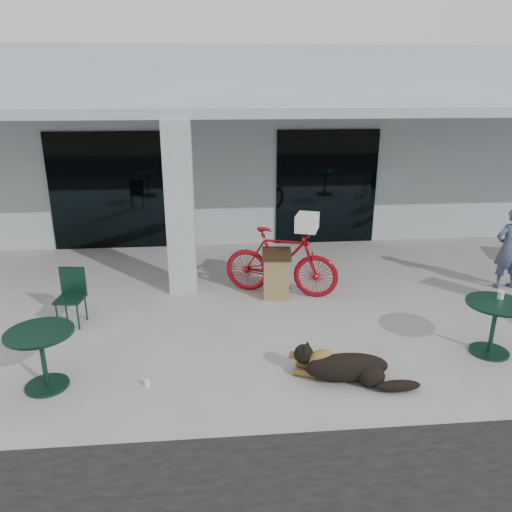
{
  "coord_description": "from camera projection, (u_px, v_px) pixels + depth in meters",
  "views": [
    {
      "loc": [
        -0.93,
        -6.55,
        3.71
      ],
      "look_at": [
        -0.22,
        1.2,
        1.0
      ],
      "focal_mm": 35.0,
      "sensor_mm": 36.0,
      "label": 1
    }
  ],
  "objects": [
    {
      "name": "bicycle",
      "position": [
        281.0,
        262.0,
        9.07
      ],
      "size": [
        2.17,
        1.27,
        1.26
      ],
      "primitive_type": "imported",
      "rotation": [
        0.0,
        0.0,
        1.22
      ],
      "color": "#9E0C17",
      "rests_on": "ground"
    },
    {
      "name": "trash_receptacle",
      "position": [
        276.0,
        274.0,
        9.03
      ],
      "size": [
        0.57,
        0.57,
        0.88
      ],
      "primitive_type": null,
      "rotation": [
        0.0,
        0.0,
        -0.11
      ],
      "color": "olive",
      "rests_on": "ground"
    },
    {
      "name": "cup_on_table",
      "position": [
        501.0,
        295.0,
        7.11
      ],
      "size": [
        0.1,
        0.1,
        0.12
      ],
      "primitive_type": "cylinder",
      "rotation": [
        0.0,
        0.0,
        0.26
      ],
      "color": "white",
      "rests_on": "cafe_table_far"
    },
    {
      "name": "dog",
      "position": [
        347.0,
        366.0,
        6.52
      ],
      "size": [
        1.34,
        0.87,
        0.42
      ],
      "primitive_type": null,
      "rotation": [
        0.0,
        0.0,
        -0.38
      ],
      "color": "black",
      "rests_on": "ground"
    },
    {
      "name": "storefront_glass_left",
      "position": [
        112.0,
        191.0,
        11.43
      ],
      "size": [
        2.8,
        0.06,
        2.7
      ],
      "primitive_type": "cube",
      "color": "black",
      "rests_on": "ground"
    },
    {
      "name": "cafe_chair_near",
      "position": [
        70.0,
        298.0,
        7.95
      ],
      "size": [
        0.47,
        0.51,
        0.92
      ],
      "primitive_type": null,
      "rotation": [
        0.0,
        0.0,
        -0.14
      ],
      "color": "#133629",
      "rests_on": "ground"
    },
    {
      "name": "building",
      "position": [
        241.0,
        135.0,
        14.71
      ],
      "size": [
        22.0,
        7.0,
        4.5
      ],
      "primitive_type": "cube",
      "color": "#AFBBC6",
      "rests_on": "ground"
    },
    {
      "name": "laundry_basket",
      "position": [
        307.0,
        222.0,
        8.7
      ],
      "size": [
        0.5,
        0.58,
        0.29
      ],
      "primitive_type": "cube",
      "rotation": [
        0.0,
        0.0,
        1.22
      ],
      "color": "white",
      "rests_on": "bicycle"
    },
    {
      "name": "column",
      "position": [
        180.0,
        209.0,
        8.98
      ],
      "size": [
        0.5,
        0.5,
        3.12
      ],
      "primitive_type": "cube",
      "color": "#AFBBC6",
      "rests_on": "ground"
    },
    {
      "name": "person",
      "position": [
        509.0,
        248.0,
        9.31
      ],
      "size": [
        0.59,
        0.41,
        1.56
      ],
      "primitive_type": "imported",
      "rotation": [
        0.0,
        0.0,
        3.2
      ],
      "color": "#424E6F",
      "rests_on": "ground"
    },
    {
      "name": "overhang",
      "position": [
        256.0,
        110.0,
        9.79
      ],
      "size": [
        22.0,
        2.8,
        0.18
      ],
      "primitive_type": "cube",
      "color": "#AFBBC6",
      "rests_on": "column"
    },
    {
      "name": "storefront_glass_right",
      "position": [
        326.0,
        188.0,
        11.85
      ],
      "size": [
        2.4,
        0.06,
        2.7
      ],
      "primitive_type": "cube",
      "color": "black",
      "rests_on": "ground"
    },
    {
      "name": "cafe_table_far",
      "position": [
        493.0,
        328.0,
        7.12
      ],
      "size": [
        1.03,
        1.03,
        0.79
      ],
      "primitive_type": null,
      "rotation": [
        0.0,
        0.0,
        0.26
      ],
      "color": "#133629",
      "rests_on": "ground"
    },
    {
      "name": "cup_near_dog",
      "position": [
        147.0,
        383.0,
        6.44
      ],
      "size": [
        0.09,
        0.09,
        0.09
      ],
      "primitive_type": "cylinder",
      "rotation": [
        0.0,
        0.0,
        -0.2
      ],
      "color": "white",
      "rests_on": "ground"
    },
    {
      "name": "ground",
      "position": [
        278.0,
        345.0,
        7.46
      ],
      "size": [
        80.0,
        80.0,
        0.0
      ],
      "primitive_type": "plane",
      "color": "#A9A69F",
      "rests_on": "ground"
    },
    {
      "name": "cafe_table_near",
      "position": [
        43.0,
        359.0,
        6.31
      ],
      "size": [
        0.94,
        0.94,
        0.79
      ],
      "primitive_type": null,
      "rotation": [
        0.0,
        0.0,
        -0.11
      ],
      "color": "#133629",
      "rests_on": "ground"
    }
  ]
}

